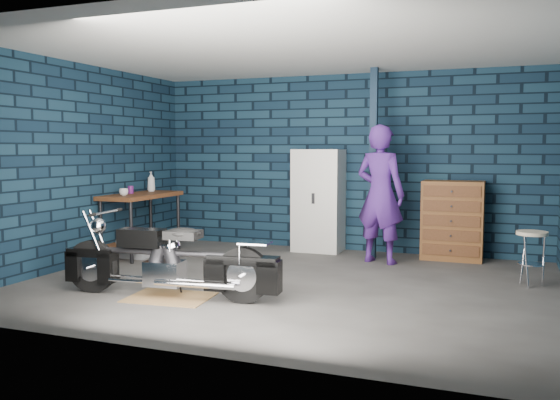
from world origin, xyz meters
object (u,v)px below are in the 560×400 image
Objects in this scene: motorcycle at (169,255)px; person at (380,194)px; shop_stool at (531,259)px; workbench at (142,224)px; locker at (318,200)px; storage_bin at (135,248)px; tool_chest at (452,221)px.

motorcycle is 3.22m from person.
person reaches higher than shop_stool.
locker is (2.33, 1.25, 0.32)m from workbench.
motorcycle is at bearing -151.39° from shop_stool.
motorcycle is 1.09× the size of person.
motorcycle is 4.77× the size of storage_bin.
tool_chest reaches higher than workbench.
storage_bin is (-3.38, -0.88, -0.81)m from person.
workbench is 3.25× the size of storage_bin.
storage_bin is 0.68× the size of shop_stool.
motorcycle is 4.07m from shop_stool.
workbench is 0.74× the size of person.
locker reaches higher than motorcycle.
workbench reaches higher than shop_stool.
storage_bin is at bearing -161.15° from tool_chest.
storage_bin is 0.28× the size of locker.
storage_bin is at bearing 127.25° from motorcycle.
locker reaches higher than tool_chest.
motorcycle is at bearing -47.10° from storage_bin.
locker is at bearing 155.61° from shop_stool.
workbench is 3.50m from person.
person is 3.00× the size of shop_stool.
storage_bin is 2.81m from locker.
workbench is at bearing -151.73° from locker.
storage_bin is 5.28m from shop_stool.
person is at bearing 11.10° from workbench.
motorcycle is 1.32× the size of locker.
shop_stool is at bearing 22.96° from motorcycle.
tool_chest is at bearing 126.24° from shop_stool.
workbench is 0.68× the size of motorcycle.
shop_stool reaches higher than storage_bin.
workbench is 4.49m from tool_chest.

